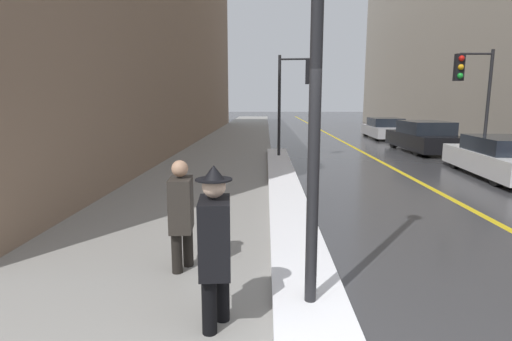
# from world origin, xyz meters

# --- Properties ---
(sidewalk_slab) EXTENTS (4.00, 80.00, 0.01)m
(sidewalk_slab) POSITION_xyz_m (-2.00, 15.00, 0.01)
(sidewalk_slab) COLOR gray
(sidewalk_slab) RESTS_ON ground
(road_centre_stripe) EXTENTS (0.16, 80.00, 0.00)m
(road_centre_stripe) POSITION_xyz_m (4.00, 15.00, 0.00)
(road_centre_stripe) COLOR gold
(road_centre_stripe) RESTS_ON ground
(snow_bank_curb) EXTENTS (0.80, 16.05, 0.16)m
(snow_bank_curb) POSITION_xyz_m (0.24, 6.62, 0.08)
(snow_bank_curb) COLOR white
(snow_bank_curb) RESTS_ON ground
(building_facade_left) EXTENTS (6.00, 36.00, 12.31)m
(building_facade_left) POSITION_xyz_m (-7.00, 20.00, 6.16)
(building_facade_left) COLOR #846B56
(building_facade_left) RESTS_ON ground
(traffic_light_near) EXTENTS (1.31, 0.33, 3.86)m
(traffic_light_near) POSITION_xyz_m (0.94, 12.49, 2.79)
(traffic_light_near) COLOR black
(traffic_light_near) RESTS_ON ground
(traffic_light_far) EXTENTS (1.31, 0.32, 3.93)m
(traffic_light_far) POSITION_xyz_m (6.80, 11.57, 2.85)
(traffic_light_far) COLOR black
(traffic_light_far) RESTS_ON ground
(pedestrian_in_fedora) EXTENTS (0.35, 0.72, 1.62)m
(pedestrian_in_fedora) POSITION_xyz_m (-0.72, 1.01, 0.88)
(pedestrian_in_fedora) COLOR black
(pedestrian_in_fedora) RESTS_ON ground
(pedestrian_with_shoulder_bag) EXTENTS (0.32, 0.70, 1.47)m
(pedestrian_with_shoulder_bag) POSITION_xyz_m (-1.33, 2.36, 0.81)
(pedestrian_with_shoulder_bag) COLOR black
(pedestrian_with_shoulder_bag) RESTS_ON ground
(parked_car_white) EXTENTS (2.24, 4.70, 1.18)m
(parked_car_white) POSITION_xyz_m (6.74, 9.08, 0.57)
(parked_car_white) COLOR silver
(parked_car_white) RESTS_ON ground
(parked_car_black) EXTENTS (1.94, 4.70, 1.34)m
(parked_car_black) POSITION_xyz_m (6.70, 15.04, 0.64)
(parked_car_black) COLOR black
(parked_car_black) RESTS_ON ground
(parked_car_silver) EXTENTS (1.97, 4.65, 1.21)m
(parked_car_silver) POSITION_xyz_m (6.85, 21.45, 0.57)
(parked_car_silver) COLOR #B2B2B7
(parked_car_silver) RESTS_ON ground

